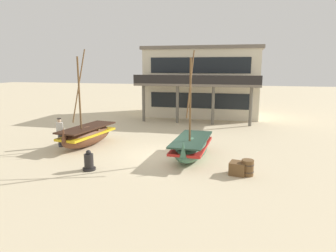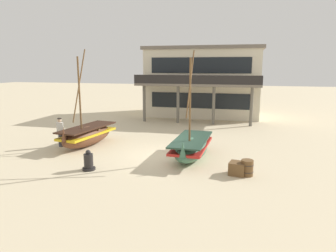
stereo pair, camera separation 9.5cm
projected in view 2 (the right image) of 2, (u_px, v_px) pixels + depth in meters
name	position (u px, v px, depth m)	size (l,w,h in m)	color
ground_plane	(163.00, 156.00, 16.02)	(120.00, 120.00, 0.00)	beige
fishing_boat_near_left	(191.00, 147.00, 15.53)	(1.70, 4.19, 5.39)	#427056
fishing_boat_centre_large	(87.00, 135.00, 17.96)	(1.99, 4.30, 5.56)	brown
fisherman_by_hull	(60.00, 132.00, 17.72)	(0.42, 0.37, 1.68)	#33333D
capstan_winch	(89.00, 162.00, 13.80)	(0.59, 0.59, 0.93)	black
wooden_barrel	(247.00, 168.00, 13.06)	(0.56, 0.56, 0.70)	brown
cargo_crate	(237.00, 168.00, 13.20)	(0.67, 0.67, 0.56)	brown
harbor_building_main	(204.00, 81.00, 28.76)	(10.58, 8.01, 6.33)	beige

